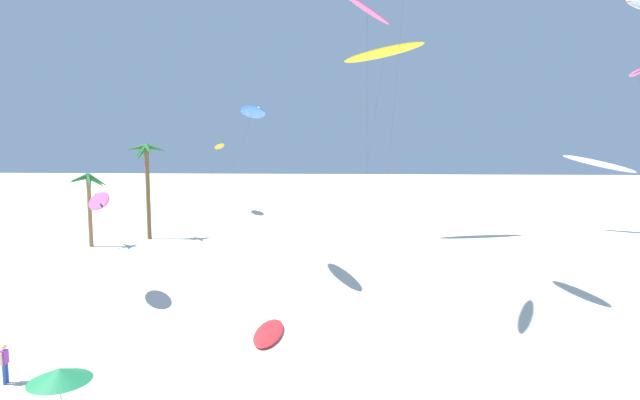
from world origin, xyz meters
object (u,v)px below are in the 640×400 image
(flying_kite_0, at_px, (367,10))
(person_near_left, at_px, (5,362))
(flying_kite_1, at_px, (99,201))
(flying_kite_4, at_px, (385,52))
(grounded_kite_0, at_px, (269,333))
(palm_tree_0, at_px, (89,187))
(flying_kite_2, at_px, (252,112))
(flying_kite_3, at_px, (638,72))
(flying_kite_7, at_px, (220,146))
(flying_kite_8, at_px, (599,164))
(beach_umbrella, at_px, (60,375))
(palm_tree_1, at_px, (147,162))

(flying_kite_0, bearing_deg, person_near_left, -147.90)
(flying_kite_1, distance_m, flying_kite_4, 32.49)
(grounded_kite_0, bearing_deg, palm_tree_0, 132.54)
(grounded_kite_0, bearing_deg, flying_kite_1, 153.78)
(flying_kite_2, relative_size, grounded_kite_0, 2.99)
(flying_kite_3, xyz_separation_m, flying_kite_7, (-43.54, 22.49, -6.88))
(flying_kite_8, height_order, beach_umbrella, flying_kite_8)
(flying_kite_4, xyz_separation_m, flying_kite_7, (-21.31, 17.45, -9.62))
(palm_tree_1, xyz_separation_m, grounded_kite_0, (16.26, -26.32, -7.68))
(flying_kite_2, bearing_deg, beach_umbrella, -97.22)
(flying_kite_1, bearing_deg, flying_kite_2, 36.46)
(palm_tree_0, distance_m, flying_kite_8, 52.44)
(flying_kite_4, relative_size, flying_kite_8, 2.33)
(flying_kite_2, xyz_separation_m, person_near_left, (-7.14, -18.02, -11.07))
(person_near_left, bearing_deg, flying_kite_7, 94.07)
(flying_kite_1, height_order, grounded_kite_0, flying_kite_1)
(flying_kite_2, height_order, flying_kite_3, flying_kite_3)
(flying_kite_8, height_order, grounded_kite_0, flying_kite_8)
(person_near_left, height_order, beach_umbrella, beach_umbrella)
(palm_tree_1, relative_size, flying_kite_4, 0.48)
(person_near_left, distance_m, beach_umbrella, 5.82)
(palm_tree_0, xyz_separation_m, flying_kite_2, (17.45, -10.23, 6.35))
(flying_kite_2, height_order, grounded_kite_0, flying_kite_2)
(flying_kite_2, relative_size, beach_umbrella, 5.29)
(palm_tree_1, distance_m, flying_kite_7, 20.16)
(flying_kite_0, distance_m, flying_kite_2, 12.69)
(flying_kite_0, distance_m, flying_kite_7, 47.53)
(palm_tree_0, relative_size, flying_kite_0, 0.40)
(flying_kite_0, bearing_deg, flying_kite_8, 48.72)
(flying_kite_8, bearing_deg, flying_kite_7, 163.34)
(grounded_kite_0, bearing_deg, flying_kite_4, 75.26)
(flying_kite_7, distance_m, beach_umbrella, 57.03)
(grounded_kite_0, bearing_deg, palm_tree_1, 121.71)
(palm_tree_1, distance_m, flying_kite_1, 21.34)
(beach_umbrella, bearing_deg, flying_kite_8, 49.35)
(flying_kite_1, bearing_deg, flying_kite_3, 23.81)
(flying_kite_4, relative_size, person_near_left, 12.10)
(palm_tree_0, bearing_deg, palm_tree_1, 45.97)
(flying_kite_1, distance_m, flying_kite_7, 40.84)
(flying_kite_2, bearing_deg, flying_kite_8, 31.80)
(beach_umbrella, bearing_deg, flying_kite_2, 82.78)
(palm_tree_1, relative_size, flying_kite_1, 1.21)
(flying_kite_0, relative_size, flying_kite_1, 2.18)
(flying_kite_1, relative_size, person_near_left, 4.76)
(flying_kite_3, bearing_deg, flying_kite_1, -156.19)
(palm_tree_0, xyz_separation_m, flying_kite_7, (6.58, 24.14, 3.55))
(flying_kite_4, bearing_deg, flying_kite_0, -95.76)
(palm_tree_0, xyz_separation_m, beach_umbrella, (14.70, -31.87, -3.51))
(palm_tree_0, xyz_separation_m, flying_kite_0, (25.31, -18.84, 11.34))
(palm_tree_1, distance_m, beach_umbrella, 38.02)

